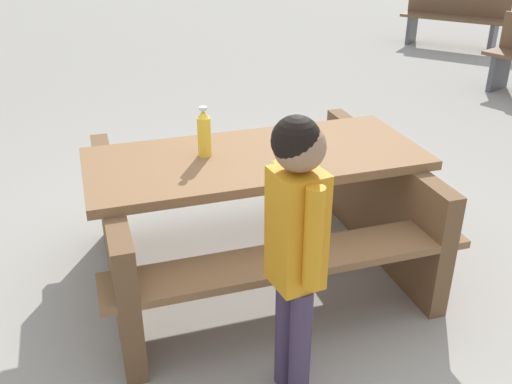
{
  "coord_description": "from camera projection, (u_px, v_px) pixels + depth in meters",
  "views": [
    {
      "loc": [
        -0.86,
        -2.71,
        1.95
      ],
      "look_at": [
        0.0,
        0.0,
        0.52
      ],
      "focal_mm": 40.45,
      "sensor_mm": 36.0,
      "label": 1
    }
  ],
  "objects": [
    {
      "name": "hotdog_tray",
      "position": [
        306.0,
        138.0,
        3.21
      ],
      "size": [
        0.18,
        0.11,
        0.08
      ],
      "color": "white",
      "rests_on": "picnic_table"
    },
    {
      "name": "child_in_coat",
      "position": [
        296.0,
        230.0,
        2.22
      ],
      "size": [
        0.21,
        0.32,
        1.29
      ],
      "color": "#3F334C",
      "rests_on": "ground"
    },
    {
      "name": "picnic_table",
      "position": [
        256.0,
        205.0,
        3.22
      ],
      "size": [
        1.81,
        1.41,
        0.75
      ],
      "color": "brown",
      "rests_on": "ground"
    },
    {
      "name": "soda_bottle",
      "position": [
        204.0,
        133.0,
        3.01
      ],
      "size": [
        0.07,
        0.07,
        0.27
      ],
      "color": "yellow",
      "rests_on": "picnic_table"
    },
    {
      "name": "park_bench_mid",
      "position": [
        455.0,
        16.0,
        8.56
      ],
      "size": [
        1.28,
        1.4,
        0.85
      ],
      "color": "brown",
      "rests_on": "ground"
    },
    {
      "name": "ground_plane",
      "position": [
        256.0,
        271.0,
        3.42
      ],
      "size": [
        30.0,
        30.0,
        0.0
      ],
      "primitive_type": "plane",
      "color": "gray",
      "rests_on": "ground"
    }
  ]
}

